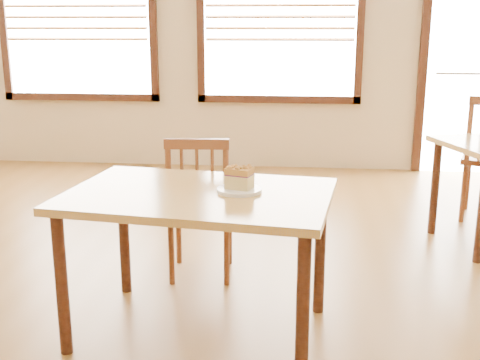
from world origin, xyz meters
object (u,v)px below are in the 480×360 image
at_px(cafe_table_main, 199,210).
at_px(cake_slice, 239,176).
at_px(cafe_chair_main, 200,206).
at_px(plate, 239,190).

xyz_separation_m(cafe_table_main, cake_slice, (0.20, 0.02, 0.17)).
bearing_deg(cafe_table_main, cafe_chair_main, 106.57).
distance_m(cafe_table_main, cake_slice, 0.26).
bearing_deg(cafe_table_main, cake_slice, 14.41).
distance_m(cafe_table_main, plate, 0.22).
relative_size(cafe_chair_main, cake_slice, 5.98).
bearing_deg(cake_slice, cafe_chair_main, 131.66).
xyz_separation_m(cafe_table_main, cafe_chair_main, (-0.11, 0.70, -0.19)).
xyz_separation_m(cafe_chair_main, cake_slice, (0.31, -0.67, 0.36)).
xyz_separation_m(cafe_table_main, plate, (0.20, 0.02, 0.10)).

